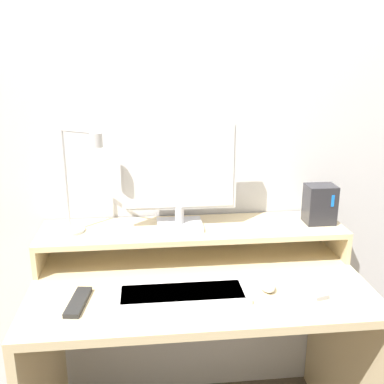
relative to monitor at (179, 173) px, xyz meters
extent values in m
cube|color=silver|center=(0.05, 0.17, 0.14)|extent=(6.00, 0.05, 2.50)
cube|color=beige|center=(0.05, -0.20, -0.37)|extent=(1.21, 0.66, 0.03)
cube|color=beige|center=(-0.54, -0.20, -0.75)|extent=(0.03, 0.66, 0.73)
cube|color=beige|center=(0.64, -0.20, -0.75)|extent=(0.03, 0.66, 0.73)
cube|color=beige|center=(-0.54, -0.01, -0.30)|extent=(0.02, 0.28, 0.11)
cube|color=beige|center=(0.65, -0.01, -0.30)|extent=(0.02, 0.28, 0.11)
cube|color=beige|center=(0.05, -0.01, -0.24)|extent=(1.21, 0.28, 0.02)
cube|color=#BCBCC1|center=(0.00, 0.00, -0.22)|extent=(0.18, 0.14, 0.02)
cylinder|color=#BCBCC1|center=(0.00, 0.00, -0.17)|extent=(0.04, 0.04, 0.07)
cube|color=silver|center=(0.00, 0.00, 0.03)|extent=(0.45, 0.02, 0.35)
cube|color=silver|center=(0.00, -0.01, 0.03)|extent=(0.42, 0.01, 0.32)
cylinder|color=silver|center=(-0.43, -0.01, -0.22)|extent=(0.11, 0.11, 0.01)
cylinder|color=silver|center=(-0.43, -0.01, -0.02)|extent=(0.01, 0.01, 0.39)
cylinder|color=silver|center=(-0.36, -0.05, 0.17)|extent=(0.14, 0.10, 0.01)
cylinder|color=silver|center=(-0.30, -0.09, 0.15)|extent=(0.04, 0.04, 0.05)
cube|color=#28282D|center=(0.57, -0.01, -0.14)|extent=(0.12, 0.09, 0.16)
cube|color=#1972F2|center=(0.60, -0.06, -0.12)|extent=(0.01, 0.00, 0.05)
cube|color=white|center=(-0.02, -0.32, -0.34)|extent=(0.45, 0.16, 0.02)
cube|color=silver|center=(-0.02, -0.32, -0.34)|extent=(0.41, 0.13, 0.01)
ellipsoid|color=silver|center=(0.28, -0.31, -0.34)|extent=(0.05, 0.08, 0.03)
cube|color=black|center=(-0.36, -0.33, -0.35)|extent=(0.07, 0.18, 0.02)
cube|color=#99999E|center=(0.43, -0.31, -0.35)|extent=(0.09, 0.17, 0.02)
camera|label=1|loc=(-0.13, -1.67, 0.43)|focal=42.00mm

